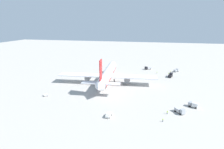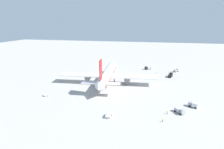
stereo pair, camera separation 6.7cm
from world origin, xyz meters
TOP-DOWN VIEW (x-y plane):
  - ground_plane at (0.00, 0.00)m, footprint 600.00×600.00m
  - airliner at (-1.26, -0.17)m, footprint 67.55×71.64m
  - service_truck_0 at (-30.26, -54.04)m, footprint 4.44×5.42m
  - service_truck_1 at (46.64, -27.81)m, footprint 5.30×6.40m
  - service_truck_2 at (43.14, -53.21)m, footprint 4.92×4.75m
  - service_truck_3 at (-38.75, -46.11)m, footprint 5.54×4.93m
  - service_truck_4 at (24.98, -46.87)m, footprint 7.18×4.12m
  - service_van at (-49.88, -12.72)m, footprint 4.86×2.43m
  - baggage_cart_0 at (-33.63, 30.55)m, footprint 2.50×3.11m
  - baggage_cart_1 at (44.73, 10.74)m, footprint 1.91×3.56m
  - ground_worker_0 at (-48.90, -37.66)m, footprint 0.50×0.50m
  - ground_worker_1 at (34.06, -36.14)m, footprint 0.57×0.57m
  - ground_worker_2 at (39.89, -47.98)m, footprint 0.49×0.49m
  - ground_worker_3 at (32.61, -45.82)m, footprint 0.49×0.49m
  - ground_worker_4 at (-41.01, -40.07)m, footprint 0.48×0.48m
  - traffic_cone_0 at (34.77, 21.77)m, footprint 0.36×0.36m
  - traffic_cone_1 at (0.17, -40.67)m, footprint 0.36×0.36m

SIDE VIEW (x-z plane):
  - ground_plane at x=0.00m, z-range 0.00..0.00m
  - traffic_cone_0 at x=34.77m, z-range 0.00..0.55m
  - traffic_cone_1 at x=0.17m, z-range 0.00..0.55m
  - baggage_cart_1 at x=44.73m, z-range 0.07..1.23m
  - baggage_cart_0 at x=-33.63m, z-range 0.07..1.49m
  - ground_worker_0 at x=-48.90m, z-range 0.01..1.61m
  - ground_worker_3 at x=32.61m, z-range 0.01..1.67m
  - ground_worker_2 at x=39.89m, z-range 0.01..1.69m
  - ground_worker_1 at x=34.06m, z-range 0.01..1.71m
  - ground_worker_4 at x=-41.01m, z-range 0.02..1.77m
  - service_van at x=-49.88m, z-range 0.05..2.02m
  - service_truck_2 at x=43.14m, z-range 0.04..2.70m
  - service_truck_3 at x=-38.75m, z-range -0.01..2.80m
  - service_truck_1 at x=46.64m, z-range 0.02..2.84m
  - service_truck_0 at x=-30.26m, z-range 0.16..2.85m
  - service_truck_4 at x=24.98m, z-range 0.10..3.23m
  - airliner at x=-1.26m, z-range -4.41..17.94m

